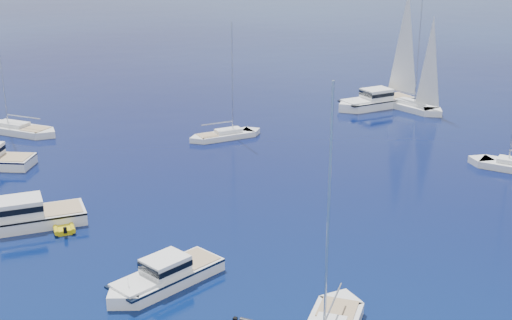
% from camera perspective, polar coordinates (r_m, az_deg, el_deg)
% --- Properties ---
extents(ground, '(400.00, 400.00, 0.00)m').
position_cam_1_polar(ground, '(41.37, -0.73, -12.57)').
color(ground, navy).
rests_on(ground, ground).
extents(motor_cruiser_left, '(8.28, 8.31, 2.36)m').
position_cam_1_polar(motor_cruiser_left, '(44.73, -7.58, -10.16)').
color(motor_cruiser_left, white).
rests_on(motor_cruiser_left, ground).
extents(motor_cruiser_centre, '(11.37, 6.91, 2.86)m').
position_cam_1_polar(motor_cruiser_centre, '(55.30, -18.95, -5.23)').
color(motor_cruiser_centre, silver).
rests_on(motor_cruiser_centre, ground).
extents(motor_cruiser_distant, '(11.69, 8.31, 2.98)m').
position_cam_1_polar(motor_cruiser_distant, '(87.99, 9.72, 4.31)').
color(motor_cruiser_distant, white).
rests_on(motor_cruiser_distant, ground).
extents(sailboat_centre, '(8.78, 5.84, 12.74)m').
position_cam_1_polar(sailboat_centre, '(74.03, -2.52, 1.82)').
color(sailboat_centre, white).
rests_on(sailboat_centre, ground).
extents(sailboat_sails_r, '(8.96, 10.77, 16.47)m').
position_cam_1_polar(sailboat_sails_r, '(88.11, 12.33, 4.16)').
color(sailboat_sails_r, white).
rests_on(sailboat_sails_r, ground).
extents(sailboat_far_l, '(11.30, 7.39, 16.37)m').
position_cam_1_polar(sailboat_far_l, '(80.36, -19.11, 2.15)').
color(sailboat_far_l, silver).
rests_on(sailboat_far_l, ground).
extents(tender_yellow, '(2.81, 3.67, 0.95)m').
position_cam_1_polar(tender_yellow, '(54.10, -15.59, -5.42)').
color(tender_yellow, gold).
rests_on(tender_yellow, ground).
extents(tender_grey_far, '(3.92, 2.32, 0.95)m').
position_cam_1_polar(tender_grey_far, '(83.28, -20.20, 2.59)').
color(tender_grey_far, black).
rests_on(tender_grey_far, ground).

